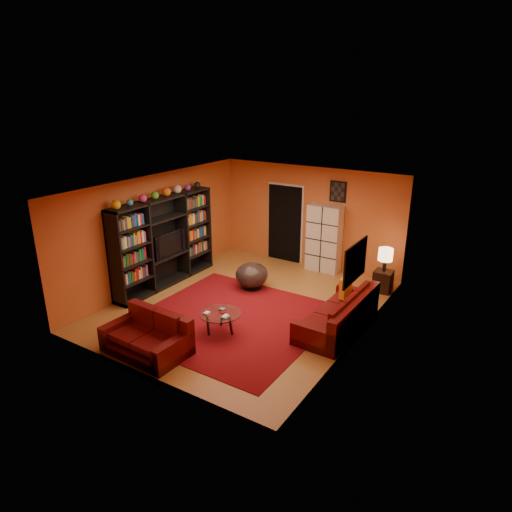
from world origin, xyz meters
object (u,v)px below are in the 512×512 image
Objects in this scene: loveseat at (150,336)px; side_table at (383,281)px; entertainment_unit at (164,242)px; table_lamp at (386,255)px; bowl_chair at (252,275)px; coffee_table at (220,315)px; sofa at (341,316)px; storage_cabinet at (324,239)px; tv at (167,243)px.

side_table is at bearing -27.55° from loveseat.
entertainment_unit is 5.09m from table_lamp.
entertainment_unit is 2.19m from bowl_chair.
entertainment_unit is 2.88m from coffee_table.
entertainment_unit is 5.54× the size of table_lamp.
table_lamp is at bearing 88.31° from sofa.
table_lamp reaches higher than bowl_chair.
entertainment_unit reaches higher than storage_cabinet.
tv is at bearing -156.00° from bowl_chair.
sofa is 2.87× the size of bowl_chair.
sofa is 4.04× the size of table_lamp.
sofa is at bearing -88.73° from tv.
loveseat is at bearing -119.44° from side_table.
tv reaches higher than side_table.
loveseat is (1.80, -2.45, -0.72)m from tv.
coffee_table is at bearing -117.07° from tv.
bowl_chair is (-0.63, 2.07, -0.03)m from coffee_table.
table_lamp is (2.64, 1.47, 0.56)m from bowl_chair.
bowl_chair is (1.83, 0.82, -0.68)m from tv.
bowl_chair is at bearing -150.85° from table_lamp.
tv reaches higher than table_lamp.
storage_cabinet is (2.80, 2.80, -0.20)m from entertainment_unit.
entertainment_unit reaches higher than side_table.
coffee_table is 1.62× the size of side_table.
coffee_table is at bearing -119.58° from side_table.
sofa is 1.28× the size of storage_cabinet.
entertainment_unit is 3.71× the size of coffee_table.
storage_cabinet reaches higher than tv.
tv is 5.03m from table_lamp.
side_table is (0.11, 2.19, -0.04)m from sofa.
bowl_chair is at bearing -115.02° from storage_cabinet.
tv reaches higher than loveseat.
loveseat is at bearing -90.59° from bowl_chair.
entertainment_unit is 5.15m from side_table.
loveseat is (1.85, -2.42, -0.77)m from entertainment_unit.
tv is 0.46× the size of sofa.
storage_cabinet is at bearing -8.48° from loveseat.
coffee_table is (2.46, -1.26, -0.64)m from tv.
table_lamp is (2.68, 4.74, 0.60)m from loveseat.
table_lamp is at bearing -62.90° from tv.
bowl_chair is 3.03m from side_table.
side_table is (4.47, 2.29, -0.76)m from tv.
side_table is (1.72, -0.47, -0.60)m from storage_cabinet.
entertainment_unit is at bearing -177.02° from sofa.
tv is 2.12m from bowl_chair.
loveseat is 0.89× the size of storage_cabinet.
side_table is at bearing 29.15° from bowl_chair.
loveseat is at bearing -143.78° from tv.
side_table is at bearing -62.90° from tv.
storage_cabinet is at bearing 164.62° from side_table.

